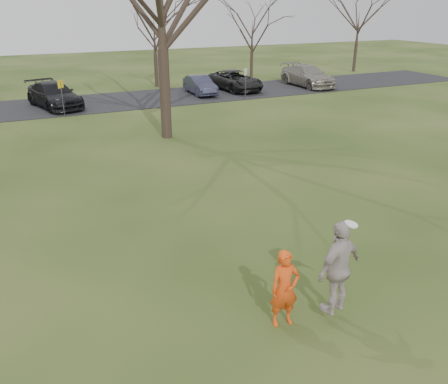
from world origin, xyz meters
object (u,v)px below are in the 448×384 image
at_px(car_6, 235,80).
at_px(car_7, 308,76).
at_px(car_3, 54,95).
at_px(player_defender, 285,289).
at_px(car_5, 200,85).
at_px(catching_play, 339,268).

relative_size(car_6, car_7, 0.94).
distance_m(car_3, car_6, 13.12).
bearing_deg(player_defender, car_7, 62.68).
xyz_separation_m(car_3, car_7, (19.10, -0.04, 0.03)).
xyz_separation_m(car_6, car_7, (6.01, -0.76, 0.08)).
distance_m(player_defender, car_6, 27.51).
distance_m(car_3, car_7, 19.10).
xyz_separation_m(car_5, car_6, (3.07, 0.45, 0.07)).
relative_size(car_3, catching_play, 2.57).
xyz_separation_m(car_3, catching_play, (2.86, -24.72, 0.46)).
bearing_deg(car_6, car_3, 177.54).
bearing_deg(car_3, player_defender, -100.98).
relative_size(car_3, car_6, 1.02).
xyz_separation_m(car_3, car_6, (13.10, 0.72, -0.04)).
relative_size(player_defender, car_5, 0.43).
relative_size(car_3, car_5, 1.34).
bearing_deg(catching_play, car_6, 68.08).
height_order(player_defender, car_5, player_defender).
relative_size(player_defender, catching_play, 0.83).
height_order(player_defender, car_3, player_defender).
relative_size(car_5, car_6, 0.76).
relative_size(car_5, catching_play, 1.92).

